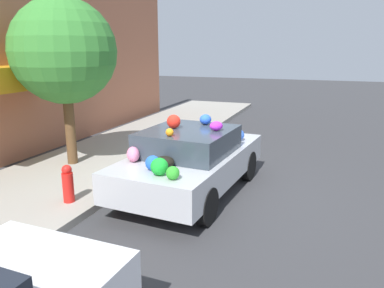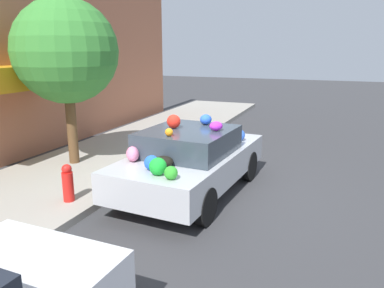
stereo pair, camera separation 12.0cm
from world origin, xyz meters
name	(u,v)px [view 2 (the right image)]	position (x,y,z in m)	size (l,w,h in m)	color
ground_plane	(184,191)	(0.00, 0.00, 0.00)	(60.00, 60.00, 0.00)	#38383A
sidewalk_curb	(76,172)	(0.00, 2.70, 0.07)	(24.00, 3.20, 0.14)	#9E998E
street_tree	(66,52)	(0.44, 3.09, 2.78)	(2.39, 2.39, 3.85)	brown
fire_hydrant	(68,183)	(-1.55, 1.63, 0.49)	(0.20, 0.20, 0.70)	red
art_car	(191,158)	(-0.02, -0.18, 0.73)	(4.03, 2.08, 1.61)	#B7BABF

